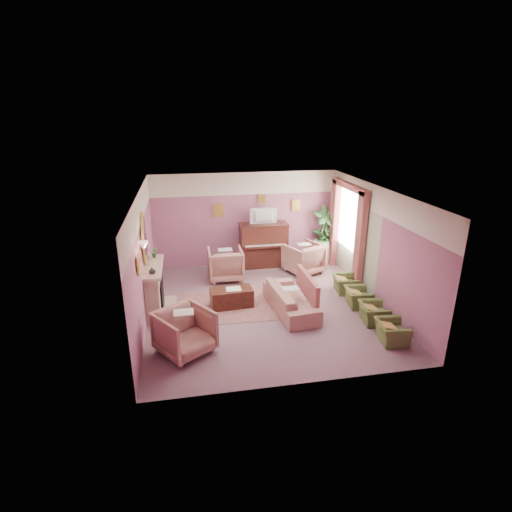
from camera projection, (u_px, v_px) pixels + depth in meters
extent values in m
cube|color=slate|center=(265.00, 306.00, 9.69)|extent=(5.50, 6.00, 0.01)
cube|color=beige|center=(266.00, 191.00, 8.74)|extent=(5.50, 6.00, 0.01)
cube|color=#825173|center=(245.00, 219.00, 11.99)|extent=(5.50, 0.02, 2.80)
cube|color=#825173|center=(303.00, 312.00, 6.44)|extent=(5.50, 0.02, 2.80)
cube|color=#825173|center=(143.00, 259.00, 8.74)|extent=(0.02, 6.00, 2.80)
cube|color=#825173|center=(376.00, 245.00, 9.68)|extent=(0.02, 6.00, 2.80)
cube|color=silver|center=(245.00, 184.00, 11.61)|extent=(5.50, 0.01, 0.65)
cube|color=#B0B79B|center=(353.00, 241.00, 10.99)|extent=(0.01, 3.00, 2.15)
cube|color=#BDA38E|center=(154.00, 290.00, 9.24)|extent=(0.30, 1.40, 1.10)
cube|color=black|center=(159.00, 296.00, 9.31)|extent=(0.18, 0.72, 0.68)
cube|color=#FA4A14|center=(162.00, 302.00, 9.38)|extent=(0.06, 0.54, 0.10)
cube|color=#BDA38E|center=(153.00, 267.00, 9.05)|extent=(0.40, 1.55, 0.07)
cube|color=#BDA38E|center=(165.00, 310.00, 9.46)|extent=(0.55, 1.50, 0.02)
ellipsoid|color=#E4CC4A|center=(144.00, 239.00, 8.80)|extent=(0.04, 0.72, 1.20)
ellipsoid|color=white|center=(145.00, 239.00, 8.80)|extent=(0.01, 0.60, 1.06)
cone|color=beige|center=(143.00, 246.00, 7.78)|extent=(0.20, 0.20, 0.16)
cube|color=#411C16|center=(263.00, 245.00, 12.03)|extent=(1.40, 0.60, 1.30)
cube|color=#411C16|center=(266.00, 247.00, 11.68)|extent=(1.30, 0.12, 0.06)
cube|color=silver|center=(266.00, 245.00, 11.67)|extent=(1.20, 0.08, 0.02)
cube|color=#411C16|center=(264.00, 224.00, 11.81)|extent=(1.45, 0.65, 0.04)
imported|color=black|center=(264.00, 215.00, 11.66)|extent=(0.80, 0.12, 0.48)
cube|color=#E4CC4A|center=(218.00, 210.00, 11.70)|extent=(0.30, 0.03, 0.38)
cube|color=#E4CC4A|center=(296.00, 205.00, 12.09)|extent=(0.26, 0.03, 0.34)
cube|color=#E4CC4A|center=(262.00, 199.00, 11.83)|extent=(0.22, 0.03, 0.26)
cube|color=#E4CC4A|center=(138.00, 265.00, 7.53)|extent=(0.03, 0.28, 0.36)
cube|color=silver|center=(350.00, 217.00, 11.01)|extent=(0.03, 1.40, 1.80)
cube|color=#9A4D4E|center=(360.00, 241.00, 10.28)|extent=(0.16, 0.34, 2.60)
cube|color=#9A4D4E|center=(334.00, 223.00, 11.98)|extent=(0.16, 0.34, 2.60)
cube|color=#9A4D4E|center=(350.00, 186.00, 10.70)|extent=(0.16, 2.20, 0.16)
imported|color=#2D5E2C|center=(155.00, 252.00, 9.51)|extent=(0.16, 0.16, 0.28)
imported|color=silver|center=(152.00, 271.00, 8.56)|extent=(0.16, 0.16, 0.16)
cube|color=#8D5757|center=(233.00, 305.00, 9.71)|extent=(2.56, 1.89, 0.01)
cube|color=#3F1B12|center=(232.00, 298.00, 9.61)|extent=(1.04, 0.58, 0.45)
cube|color=white|center=(234.00, 289.00, 9.54)|extent=(0.35, 0.28, 0.01)
imported|color=tan|center=(291.00, 295.00, 9.34)|extent=(0.66, 1.98, 0.80)
cube|color=#9A4D4E|center=(307.00, 286.00, 9.34)|extent=(0.10, 1.50, 0.55)
imported|color=tan|center=(225.00, 262.00, 11.11)|extent=(0.94, 0.94, 0.98)
imported|color=tan|center=(304.00, 257.00, 11.55)|extent=(0.94, 0.94, 0.98)
imported|color=tan|center=(185.00, 330.00, 7.67)|extent=(0.94, 0.94, 0.98)
imported|color=#516630|center=(392.00, 329.00, 8.10)|extent=(0.47, 0.67, 0.58)
imported|color=#516630|center=(374.00, 310.00, 8.86)|extent=(0.47, 0.67, 0.58)
imported|color=#516630|center=(358.00, 295.00, 9.61)|extent=(0.47, 0.67, 0.58)
imported|color=#516630|center=(345.00, 281.00, 10.37)|extent=(0.47, 0.67, 0.58)
cylinder|color=silver|center=(322.00, 251.00, 12.41)|extent=(0.52, 0.52, 0.70)
imported|color=#2D5E2C|center=(323.00, 235.00, 12.24)|extent=(0.30, 0.30, 0.34)
imported|color=#2D5E2C|center=(328.00, 237.00, 12.18)|extent=(0.16, 0.16, 0.28)
cylinder|color=brown|center=(323.00, 257.00, 12.46)|extent=(0.34, 0.34, 0.34)
imported|color=#2D5E2C|center=(325.00, 230.00, 12.16)|extent=(0.76, 0.76, 1.44)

